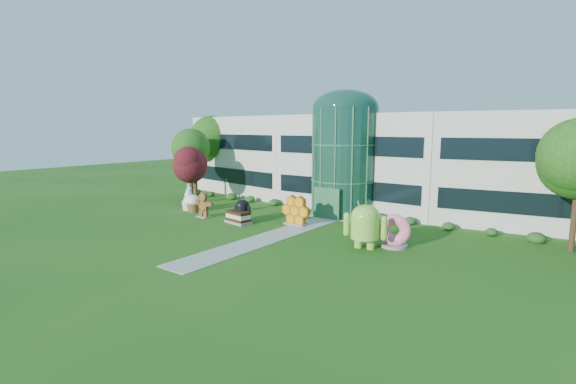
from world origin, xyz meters
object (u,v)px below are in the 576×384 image
Objects in this scene: android_green at (365,223)px; android_black at (242,209)px; gingerbread at (203,205)px; donut at (395,230)px.

android_green is 12.06m from android_black.
gingerbread is (-16.12, 0.27, -0.60)m from android_green.
donut is (1.47, 1.51, -0.59)m from android_green.
android_black is 0.97× the size of donut.
android_black is 4.18m from gingerbread.
android_green is 1.54× the size of android_black.
android_green is 1.40× the size of gingerbread.
donut is at bearing 8.59° from android_black.
donut is 0.94× the size of gingerbread.
gingerbread is at bearing 168.62° from android_green.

